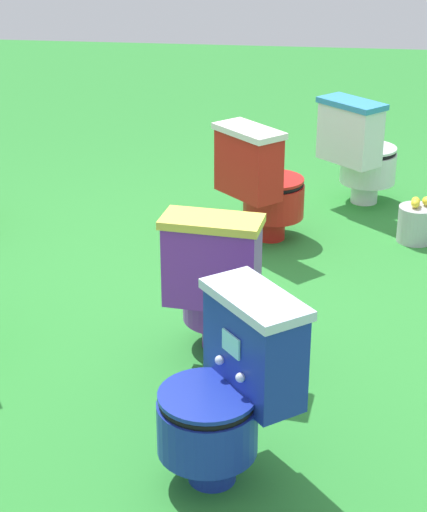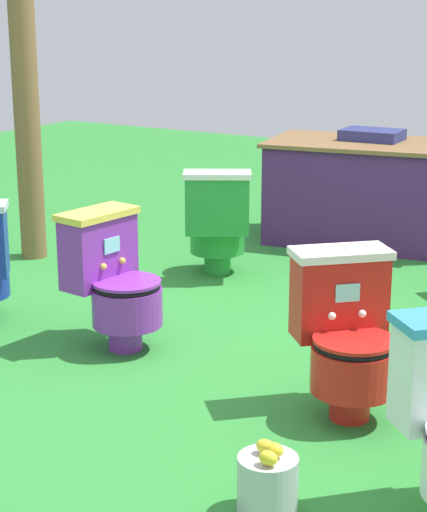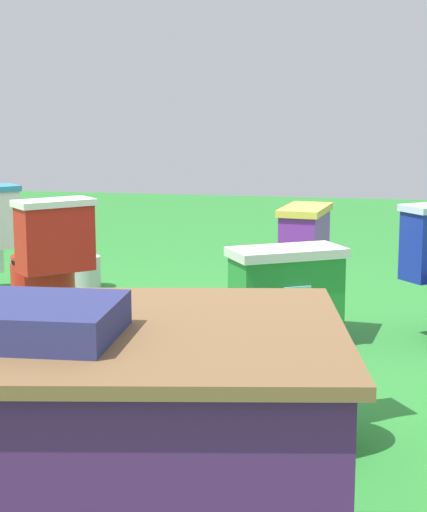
{
  "view_description": "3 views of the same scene",
  "coord_description": "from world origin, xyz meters",
  "px_view_note": "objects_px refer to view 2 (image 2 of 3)",
  "views": [
    {
      "loc": [
        -4.12,
        -0.69,
        2.13
      ],
      "look_at": [
        -0.28,
        -0.21,
        0.4
      ],
      "focal_mm": 62.55,
      "sensor_mm": 36.0,
      "label": 1
    },
    {
      "loc": [
        2.34,
        -3.86,
        1.77
      ],
      "look_at": [
        -0.14,
        0.14,
        0.46
      ],
      "focal_mm": 63.78,
      "sensor_mm": 36.0,
      "label": 2
    },
    {
      "loc": [
        -1.05,
        4.41,
        1.31
      ],
      "look_at": [
        -0.08,
        -0.49,
        0.4
      ],
      "focal_mm": 63.12,
      "sensor_mm": 36.0,
      "label": 3
    }
  ],
  "objects_px": {
    "toilet_green": "(217,222)",
    "vendor_table": "(366,191)",
    "toilet_red": "(347,334)",
    "toilet_purple": "(114,279)",
    "lemon_bucket": "(268,484)",
    "wooden_post": "(27,110)"
  },
  "relations": [
    {
      "from": "toilet_purple",
      "to": "wooden_post",
      "type": "relative_size",
      "value": 0.35
    },
    {
      "from": "wooden_post",
      "to": "lemon_bucket",
      "type": "relative_size",
      "value": 7.61
    },
    {
      "from": "toilet_purple",
      "to": "lemon_bucket",
      "type": "height_order",
      "value": "toilet_purple"
    },
    {
      "from": "toilet_purple",
      "to": "toilet_green",
      "type": "bearing_deg",
      "value": -164.56
    },
    {
      "from": "vendor_table",
      "to": "lemon_bucket",
      "type": "xyz_separation_m",
      "value": [
        1.21,
        -3.79,
        -0.28
      ]
    },
    {
      "from": "wooden_post",
      "to": "lemon_bucket",
      "type": "distance_m",
      "value": 3.85
    },
    {
      "from": "vendor_table",
      "to": "lemon_bucket",
      "type": "height_order",
      "value": "vendor_table"
    },
    {
      "from": "toilet_red",
      "to": "toilet_purple",
      "type": "relative_size",
      "value": 1.0
    },
    {
      "from": "lemon_bucket",
      "to": "toilet_purple",
      "type": "bearing_deg",
      "value": 145.14
    },
    {
      "from": "toilet_red",
      "to": "vendor_table",
      "type": "xyz_separation_m",
      "value": [
        -1.1,
        2.86,
        0.02
      ]
    },
    {
      "from": "toilet_red",
      "to": "toilet_purple",
      "type": "distance_m",
      "value": 1.37
    },
    {
      "from": "toilet_red",
      "to": "toilet_green",
      "type": "bearing_deg",
      "value": -87.46
    },
    {
      "from": "toilet_green",
      "to": "lemon_bucket",
      "type": "xyz_separation_m",
      "value": [
        1.7,
        -2.42,
        -0.25
      ]
    },
    {
      "from": "toilet_red",
      "to": "toilet_purple",
      "type": "bearing_deg",
      "value": -48.47
    },
    {
      "from": "toilet_green",
      "to": "lemon_bucket",
      "type": "height_order",
      "value": "toilet_green"
    },
    {
      "from": "toilet_green",
      "to": "wooden_post",
      "type": "relative_size",
      "value": 0.35
    },
    {
      "from": "lemon_bucket",
      "to": "vendor_table",
      "type": "bearing_deg",
      "value": 107.78
    },
    {
      "from": "toilet_green",
      "to": "wooden_post",
      "type": "bearing_deg",
      "value": 161.05
    },
    {
      "from": "toilet_green",
      "to": "toilet_purple",
      "type": "relative_size",
      "value": 1.0
    },
    {
      "from": "toilet_green",
      "to": "vendor_table",
      "type": "bearing_deg",
      "value": 39.41
    },
    {
      "from": "toilet_green",
      "to": "toilet_red",
      "type": "height_order",
      "value": "same"
    },
    {
      "from": "toilet_purple",
      "to": "vendor_table",
      "type": "relative_size",
      "value": 0.46
    }
  ]
}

